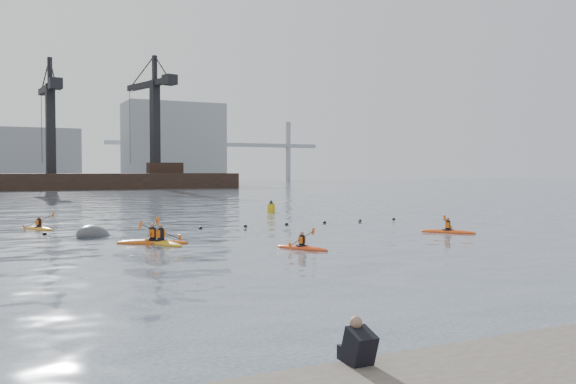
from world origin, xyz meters
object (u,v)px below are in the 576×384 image
at_px(kayaker_5, 39,228).
at_px(mooring_buoy, 94,236).
at_px(kayaker_3, 161,242).
at_px(kayaker_2, 152,241).
at_px(kayaker_4, 448,231).
at_px(nav_buoy, 271,208).
at_px(kayaker_0, 302,247).

height_order(kayaker_5, mooring_buoy, kayaker_5).
height_order(kayaker_3, kayaker_5, kayaker_3).
distance_m(kayaker_2, kayaker_3, 0.48).
bearing_deg(kayaker_4, nav_buoy, -123.28).
relative_size(kayaker_0, mooring_buoy, 1.15).
bearing_deg(kayaker_5, kayaker_0, -81.94).
xyz_separation_m(mooring_buoy, nav_buoy, (16.86, 13.25, 0.38)).
bearing_deg(kayaker_4, kayaker_2, -46.73).
distance_m(kayaker_2, kayaker_5, 11.33).
distance_m(kayaker_0, kayaker_3, 7.17).
relative_size(kayaker_4, kayaker_5, 0.97).
height_order(kayaker_2, mooring_buoy, kayaker_2).
bearing_deg(kayaker_5, kayaker_4, -56.13).
bearing_deg(kayaker_3, kayaker_5, 96.19).
bearing_deg(mooring_buoy, nav_buoy, 38.17).
xyz_separation_m(kayaker_3, nav_buoy, (14.43, 18.39, 0.27)).
height_order(kayaker_2, kayaker_4, kayaker_2).
xyz_separation_m(kayaker_3, mooring_buoy, (-2.43, 5.14, -0.11)).
relative_size(kayaker_5, nav_buoy, 2.37).
distance_m(kayaker_5, mooring_buoy, 6.10).
xyz_separation_m(kayaker_2, mooring_buoy, (-2.10, 4.79, -0.11)).
xyz_separation_m(kayaker_3, kayaker_5, (-4.82, 10.75, -0.02)).
xyz_separation_m(kayaker_0, mooring_buoy, (-7.79, 9.90, -0.09)).
relative_size(kayaker_0, nav_buoy, 2.26).
distance_m(kayaker_3, kayaker_4, 16.54).
relative_size(kayaker_2, kayaker_5, 1.20).
distance_m(kayaker_0, mooring_buoy, 12.60).
bearing_deg(kayaker_2, kayaker_0, -105.47).
relative_size(kayaker_3, mooring_buoy, 1.46).
bearing_deg(kayaker_3, mooring_buoy, 97.32).
bearing_deg(nav_buoy, kayaker_5, -158.36).
bearing_deg(kayaker_3, kayaker_2, 115.67).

